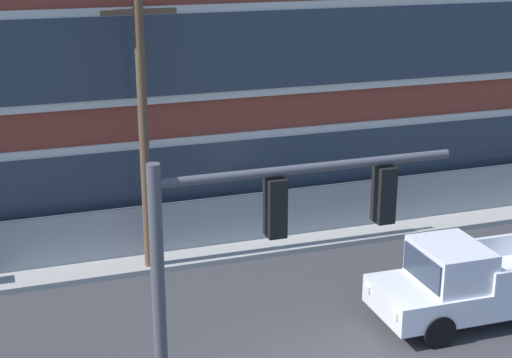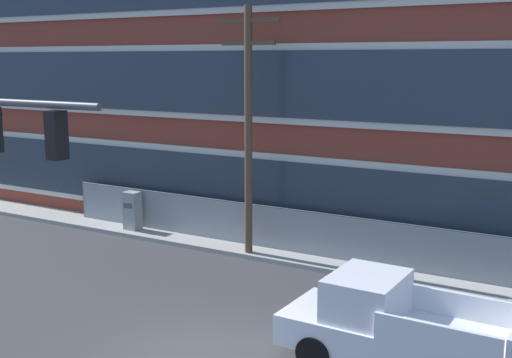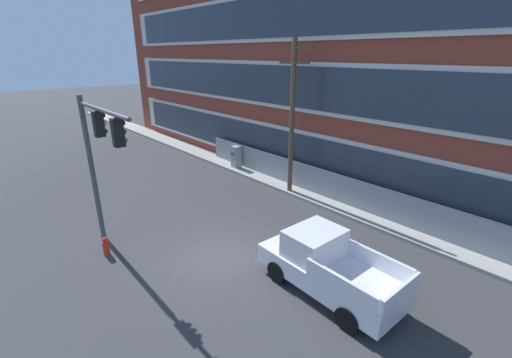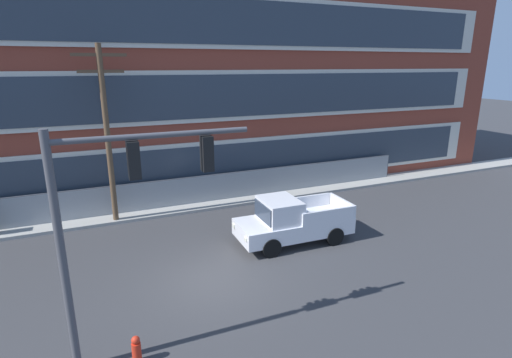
% 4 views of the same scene
% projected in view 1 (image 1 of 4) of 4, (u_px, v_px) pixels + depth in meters
% --- Properties ---
extents(sidewalk_building_side, '(80.00, 1.68, 0.16)m').
position_uv_depth(sidewalk_building_side, '(235.00, 248.00, 23.37)').
color(sidewalk_building_side, '#9E9B93').
rests_on(sidewalk_building_side, ground).
extents(chain_link_fence, '(26.00, 0.06, 1.66)m').
position_uv_depth(chain_link_fence, '(288.00, 214.00, 23.95)').
color(chain_link_fence, gray).
rests_on(chain_link_fence, ground).
extents(traffic_signal_mast, '(4.77, 0.43, 6.15)m').
position_uv_depth(traffic_signal_mast, '(245.00, 272.00, 11.71)').
color(traffic_signal_mast, '#4C4C51').
rests_on(traffic_signal_mast, ground).
extents(pickup_truck_white, '(5.05, 2.23, 2.04)m').
position_uv_depth(pickup_truck_white, '(469.00, 284.00, 19.05)').
color(pickup_truck_white, silver).
rests_on(pickup_truck_white, ground).
extents(utility_pole_near_corner, '(2.31, 0.26, 8.37)m').
position_uv_depth(utility_pole_near_corner, '(143.00, 110.00, 20.65)').
color(utility_pole_near_corner, brown).
rests_on(utility_pole_near_corner, ground).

